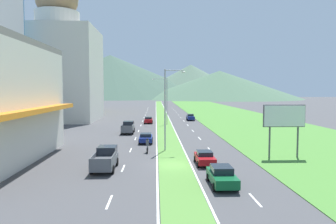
{
  "coord_description": "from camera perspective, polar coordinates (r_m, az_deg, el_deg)",
  "views": [
    {
      "loc": [
        -1.87,
        -32.23,
        7.74
      ],
      "look_at": [
        1.02,
        42.58,
        2.5
      ],
      "focal_mm": 34.2,
      "sensor_mm": 36.0,
      "label": 1
    }
  ],
  "objects": [
    {
      "name": "ground_plane",
      "position": [
        33.2,
        1.1,
        -9.48
      ],
      "size": [
        600.0,
        600.0,
        0.0
      ],
      "primitive_type": "plane",
      "color": "#424244"
    },
    {
      "name": "grass_median",
      "position": [
        92.57,
        -1.04,
        -0.77
      ],
      "size": [
        3.2,
        240.0,
        0.06
      ],
      "primitive_type": "cube",
      "color": "#518438",
      "rests_on": "ground_plane"
    },
    {
      "name": "grass_verge_right",
      "position": [
        95.24,
        11.44,
        -0.72
      ],
      "size": [
        24.0,
        240.0,
        0.06
      ],
      "primitive_type": "cube",
      "color": "#477F33",
      "rests_on": "ground_plane"
    },
    {
      "name": "lane_dash_left_1",
      "position": [
        23.28,
        -10.43,
        -15.47
      ],
      "size": [
        0.16,
        2.8,
        0.01
      ],
      "primitive_type": "cube",
      "color": "silver",
      "rests_on": "ground_plane"
    },
    {
      "name": "lane_dash_left_2",
      "position": [
        32.31,
        -8.0,
        -9.89
      ],
      "size": [
        0.16,
        2.8,
        0.01
      ],
      "primitive_type": "cube",
      "color": "silver",
      "rests_on": "ground_plane"
    },
    {
      "name": "lane_dash_left_3",
      "position": [
        41.54,
        -6.67,
        -6.75
      ],
      "size": [
        0.16,
        2.8,
        0.01
      ],
      "primitive_type": "cube",
      "color": "silver",
      "rests_on": "ground_plane"
    },
    {
      "name": "lane_dash_left_4",
      "position": [
        50.87,
        -5.84,
        -4.76
      ],
      "size": [
        0.16,
        2.8,
        0.01
      ],
      "primitive_type": "cube",
      "color": "silver",
      "rests_on": "ground_plane"
    },
    {
      "name": "lane_dash_left_5",
      "position": [
        60.25,
        -5.27,
        -3.39
      ],
      "size": [
        0.16,
        2.8,
        0.01
      ],
      "primitive_type": "cube",
      "color": "silver",
      "rests_on": "ground_plane"
    },
    {
      "name": "lane_dash_left_6",
      "position": [
        69.65,
        -4.86,
        -2.39
      ],
      "size": [
        0.16,
        2.8,
        0.01
      ],
      "primitive_type": "cube",
      "color": "silver",
      "rests_on": "ground_plane"
    },
    {
      "name": "lane_dash_left_7",
      "position": [
        79.08,
        -4.54,
        -1.62
      ],
      "size": [
        0.16,
        2.8,
        0.01
      ],
      "primitive_type": "cube",
      "color": "silver",
      "rests_on": "ground_plane"
    },
    {
      "name": "lane_dash_left_8",
      "position": [
        88.52,
        -4.29,
        -1.02
      ],
      "size": [
        0.16,
        2.8,
        0.01
      ],
      "primitive_type": "cube",
      "color": "silver",
      "rests_on": "ground_plane"
    },
    {
      "name": "lane_dash_left_9",
      "position": [
        97.96,
        -4.09,
        -0.53
      ],
      "size": [
        0.16,
        2.8,
        0.01
      ],
      "primitive_type": "cube",
      "color": "silver",
      "rests_on": "ground_plane"
    },
    {
      "name": "lane_dash_left_10",
      "position": [
        107.42,
        -3.93,
        -0.13
      ],
      "size": [
        0.16,
        2.8,
        0.01
      ],
      "primitive_type": "cube",
      "color": "silver",
      "rests_on": "ground_plane"
    },
    {
      "name": "lane_dash_left_11",
      "position": [
        116.88,
        -3.79,
        0.2
      ],
      "size": [
        0.16,
        2.8,
        0.01
      ],
      "primitive_type": "cube",
      "color": "silver",
      "rests_on": "ground_plane"
    },
    {
      "name": "lane_dash_left_12",
      "position": [
        126.34,
        -3.67,
        0.49
      ],
      "size": [
        0.16,
        2.8,
        0.01
      ],
      "primitive_type": "cube",
      "color": "silver",
      "rests_on": "ground_plane"
    },
    {
      "name": "lane_dash_left_13",
      "position": [
        135.81,
        -3.57,
        0.73
      ],
      "size": [
        0.16,
        2.8,
        0.01
      ],
      "primitive_type": "cube",
      "color": "silver",
      "rests_on": "ground_plane"
    },
    {
      "name": "lane_dash_right_1",
      "position": [
        24.09,
        15.27,
        -14.87
      ],
      "size": [
        0.16,
        2.8,
        0.01
      ],
      "primitive_type": "cube",
      "color": "silver",
      "rests_on": "ground_plane"
    },
    {
      "name": "lane_dash_right_2",
      "position": [
        32.9,
        10.24,
        -9.66
      ],
      "size": [
        0.16,
        2.8,
        0.01
      ],
      "primitive_type": "cube",
      "color": "silver",
      "rests_on": "ground_plane"
    },
    {
      "name": "lane_dash_right_3",
      "position": [
        42.0,
        7.43,
        -6.64
      ],
      "size": [
        0.16,
        2.8,
        0.01
      ],
      "primitive_type": "cube",
      "color": "silver",
      "rests_on": "ground_plane"
    },
    {
      "name": "lane_dash_right_4",
      "position": [
        51.25,
        5.65,
        -4.7
      ],
      "size": [
        0.16,
        2.8,
        0.01
      ],
      "primitive_type": "cube",
      "color": "silver",
      "rests_on": "ground_plane"
    },
    {
      "name": "lane_dash_right_5",
      "position": [
        60.56,
        4.43,
        -3.35
      ],
      "size": [
        0.16,
        2.8,
        0.01
      ],
      "primitive_type": "cube",
      "color": "silver",
      "rests_on": "ground_plane"
    },
    {
      "name": "lane_dash_right_6",
      "position": [
        69.93,
        3.53,
        -2.35
      ],
      "size": [
        0.16,
        2.8,
        0.01
      ],
      "primitive_type": "cube",
      "color": "silver",
      "rests_on": "ground_plane"
    },
    {
      "name": "lane_dash_right_7",
      "position": [
        79.32,
        2.84,
        -1.6
      ],
      "size": [
        0.16,
        2.8,
        0.01
      ],
      "primitive_type": "cube",
      "color": "silver",
      "rests_on": "ground_plane"
    },
    {
      "name": "lane_dash_right_8",
      "position": [
        88.73,
        2.3,
        -1.0
      ],
      "size": [
        0.16,
        2.8,
        0.01
      ],
      "primitive_type": "cube",
      "color": "silver",
      "rests_on": "ground_plane"
    },
    {
      "name": "lane_dash_right_9",
      "position": [
        98.16,
        1.87,
        -0.52
      ],
      "size": [
        0.16,
        2.8,
        0.01
      ],
      "primitive_type": "cube",
      "color": "silver",
      "rests_on": "ground_plane"
    },
    {
      "name": "lane_dash_right_10",
      "position": [
        107.6,
        1.51,
        -0.12
      ],
      "size": [
        0.16,
        2.8,
        0.01
      ],
      "primitive_type": "cube",
      "color": "silver",
      "rests_on": "ground_plane"
    },
    {
      "name": "lane_dash_right_11",
      "position": [
        117.04,
        1.21,
        0.21
      ],
      "size": [
        0.16,
        2.8,
        0.01
      ],
      "primitive_type": "cube",
      "color": "silver",
      "rests_on": "ground_plane"
    },
    {
      "name": "lane_dash_right_12",
      "position": [
        126.49,
        0.95,
        0.5
      ],
      "size": [
        0.16,
        2.8,
        0.01
      ],
      "primitive_type": "cube",
      "color": "silver",
      "rests_on": "ground_plane"
    },
    {
      "name": "lane_dash_right_13",
      "position": [
        135.95,
        0.73,
        0.74
      ],
      "size": [
        0.16,
        2.8,
        0.01
      ],
      "primitive_type": "cube",
      "color": "silver",
      "rests_on": "ground_plane"
    },
    {
      "name": "edge_line_median_left",
      "position": [
        92.56,
        -2.13,
        -0.79
      ],
      "size": [
        0.16,
        240.0,
        0.01
      ],
      "primitive_type": "cube",
      "color": "silver",
      "rests_on": "ground_plane"
    },
    {
      "name": "edge_line_median_right",
      "position": [
        92.63,
        0.04,
        -0.79
      ],
      "size": [
        0.16,
        240.0,
        0.01
      ],
      "primitive_type": "cube",
      "color": "silver",
      "rests_on": "ground_plane"
    },
    {
      "name": "domed_building",
      "position": [
        84.84,
        -18.95,
        8.02
      ],
      "size": [
        19.12,
        19.12,
        34.99
      ],
      "color": "beige",
      "rests_on": "ground_plane"
    },
    {
      "name": "midrise_colored",
      "position": [
        115.65,
        -16.65,
        5.56
      ],
      "size": [
        13.07,
        13.07,
        22.42
      ],
      "primitive_type": "cube",
      "color": "yellow",
      "rests_on": "ground_plane"
    },
    {
      "name": "hill_far_left",
      "position": [
        332.25,
        -10.22,
        6.29
      ],
      "size": [
        208.23,
        208.23,
        42.75
      ],
      "primitive_type": "cone",
      "color": "#3D5647",
      "rests_on": "ground_plane"
    },
    {
      "name": "hill_far_center",
      "position": [
        329.21,
        4.07,
        5.54
      ],
      "size": [
        125.09,
        125.09,
        33.2
      ],
      "primitive_type": "cone",
      "color": "#516B56",
      "rests_on": "ground_plane"
    },
    {
      "name": "hill_far_right",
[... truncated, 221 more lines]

